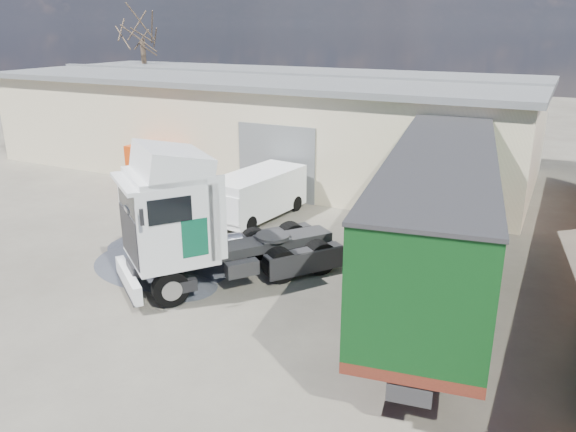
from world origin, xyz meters
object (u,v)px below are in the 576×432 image
at_px(box_trailer, 439,209).
at_px(panel_van, 254,196).
at_px(bare_tree, 141,25).
at_px(orange_skip, 161,168).
at_px(tractor_unit, 197,226).

relative_size(box_trailer, panel_van, 2.74).
relative_size(bare_tree, orange_skip, 2.76).
distance_m(tractor_unit, panel_van, 6.64).
xyz_separation_m(bare_tree, orange_skip, (9.47, -10.49, -7.01)).
height_order(tractor_unit, panel_van, tractor_unit).
distance_m(panel_van, orange_skip, 7.39).
bearing_deg(panel_van, box_trailer, -15.66).
bearing_deg(bare_tree, panel_van, -38.17).
bearing_deg(bare_tree, tractor_unit, -46.94).
xyz_separation_m(box_trailer, panel_van, (-8.52, 3.72, -1.74)).
height_order(bare_tree, orange_skip, bare_tree).
bearing_deg(tractor_unit, bare_tree, 170.03).
xyz_separation_m(bare_tree, box_trailer, (24.97, -16.64, -5.15)).
height_order(tractor_unit, box_trailer, tractor_unit).
bearing_deg(box_trailer, panel_van, 147.88).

